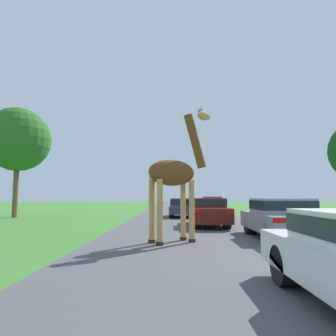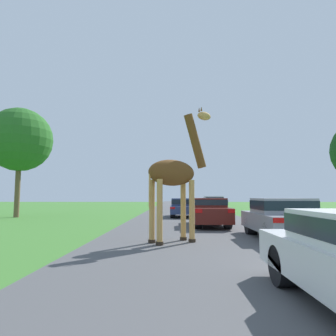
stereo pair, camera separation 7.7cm
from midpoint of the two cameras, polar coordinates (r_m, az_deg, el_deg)
name	(u,v)px [view 2 (the right image)]	position (r m, az deg, el deg)	size (l,w,h in m)	color
road	(185,212)	(29.08, 3.33, -8.31)	(7.64, 120.00, 0.00)	#4C4C4F
giraffe_near_road	(176,175)	(9.89, 1.74, -1.39)	(2.34, 1.65, 4.65)	tan
car_queue_right	(209,211)	(15.37, 7.98, -8.11)	(1.71, 4.47, 1.39)	#561914
car_queue_left	(213,204)	(28.30, 8.71, -6.75)	(1.77, 4.33, 1.50)	silver
car_far_ahead	(183,207)	(21.83, 2.95, -7.42)	(1.80, 3.95, 1.33)	navy
car_verge_right	(282,217)	(11.46, 21.11, -8.70)	(1.99, 4.11, 1.41)	gray
tree_centre_back	(20,140)	(24.26, -26.31, 4.82)	(4.58, 4.58, 7.87)	brown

